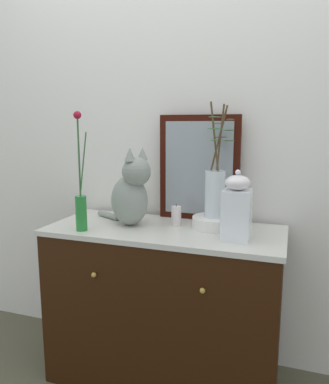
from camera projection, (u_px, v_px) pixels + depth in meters
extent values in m
plane|color=#4F4D39|center=(164.00, 375.00, 1.97)|extent=(6.00, 6.00, 0.00)
cube|color=silver|center=(184.00, 126.00, 2.05)|extent=(4.40, 0.08, 2.60)
cube|color=black|center=(164.00, 307.00, 1.90)|extent=(1.13, 0.49, 0.78)
cube|color=beige|center=(164.00, 231.00, 1.83)|extent=(1.15, 0.50, 0.02)
sphere|color=#B79338|center=(94.00, 275.00, 1.70)|extent=(0.02, 0.02, 0.02)
sphere|color=#B79338|center=(202.00, 291.00, 1.54)|extent=(0.02, 0.02, 0.02)
cube|color=black|center=(199.00, 168.00, 1.96)|extent=(0.43, 0.03, 0.55)
cube|color=gray|center=(198.00, 168.00, 1.94)|extent=(0.36, 0.01, 0.49)
ellipsoid|color=gray|center=(130.00, 200.00, 1.87)|extent=(0.26, 0.24, 0.25)
sphere|color=gray|center=(136.00, 172.00, 1.81)|extent=(0.14, 0.14, 0.14)
cone|color=gray|center=(142.00, 154.00, 1.82)|extent=(0.05, 0.05, 0.06)
cone|color=gray|center=(130.00, 154.00, 1.76)|extent=(0.05, 0.05, 0.06)
cylinder|color=gray|center=(109.00, 215.00, 2.02)|extent=(0.17, 0.11, 0.03)
cylinder|color=#247C31|center=(81.00, 213.00, 1.78)|extent=(0.05, 0.05, 0.17)
cylinder|color=#345D34|center=(79.00, 158.00, 1.73)|extent=(0.01, 0.01, 0.36)
sphere|color=maroon|center=(77.00, 115.00, 1.70)|extent=(0.04, 0.04, 0.04)
cylinder|color=#2E652D|center=(83.00, 164.00, 1.73)|extent=(0.05, 0.01, 0.30)
cylinder|color=white|center=(214.00, 222.00, 1.83)|extent=(0.22, 0.22, 0.06)
cylinder|color=silver|center=(215.00, 194.00, 1.81)|extent=(0.10, 0.10, 0.23)
cylinder|color=#4E3B1F|center=(217.00, 147.00, 1.79)|extent=(0.10, 0.01, 0.39)
ellipsoid|color=#2E5537|center=(220.00, 137.00, 1.85)|extent=(0.07, 0.05, 0.01)
ellipsoid|color=#3C6233|center=(217.00, 123.00, 1.83)|extent=(0.08, 0.07, 0.01)
cylinder|color=#503926|center=(219.00, 147.00, 1.78)|extent=(0.05, 0.05, 0.40)
ellipsoid|color=#395C2C|center=(229.00, 141.00, 1.80)|extent=(0.07, 0.08, 0.01)
ellipsoid|color=#2E582A|center=(229.00, 130.00, 1.77)|extent=(0.06, 0.08, 0.01)
ellipsoid|color=#3B6039|center=(230.00, 119.00, 1.78)|extent=(0.06, 0.08, 0.01)
cylinder|color=#4A3B24|center=(216.00, 147.00, 1.75)|extent=(0.06, 0.01, 0.41)
ellipsoid|color=#38622F|center=(214.00, 140.00, 1.70)|extent=(0.06, 0.08, 0.01)
ellipsoid|color=#326532|center=(215.00, 129.00, 1.68)|extent=(0.07, 0.04, 0.01)
ellipsoid|color=#2C5934|center=(215.00, 117.00, 1.68)|extent=(0.08, 0.07, 0.01)
cube|color=white|center=(237.00, 215.00, 1.63)|extent=(0.12, 0.12, 0.22)
ellipsoid|color=white|center=(238.00, 183.00, 1.61)|extent=(0.11, 0.11, 0.07)
sphere|color=white|center=(238.00, 172.00, 1.60)|extent=(0.02, 0.02, 0.02)
cylinder|color=silver|center=(176.00, 216.00, 1.87)|extent=(0.05, 0.05, 0.10)
cylinder|color=black|center=(176.00, 205.00, 1.86)|extent=(0.00, 0.00, 0.01)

